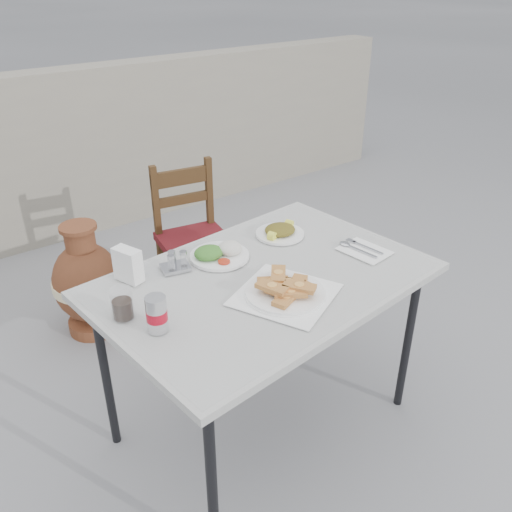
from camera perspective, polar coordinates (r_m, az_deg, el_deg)
ground at (r=2.60m, az=2.88°, el=-16.98°), size 80.00×80.00×0.00m
cafe_table at (r=2.14m, az=0.84°, el=-3.37°), size 1.35×0.98×0.77m
pide_plate at (r=1.98m, az=3.10°, el=-3.36°), size 0.44×0.44×0.07m
salad_rice_plate at (r=2.23m, az=-3.93°, el=0.34°), size 0.25×0.25×0.06m
salad_chopped_plate at (r=2.42m, az=2.54°, el=2.62°), size 0.22×0.22×0.05m
soda_can at (r=1.82m, az=-10.42°, el=-5.99°), size 0.07×0.07×0.13m
cola_glass at (r=1.91m, az=-13.90°, el=-5.04°), size 0.08×0.08×0.11m
napkin_holder at (r=2.11m, az=-13.32°, el=-0.91°), size 0.09×0.12×0.13m
condiment_caddy at (r=2.17m, az=-8.48°, el=-0.75°), size 0.13×0.11×0.08m
cutlery_napkin at (r=2.34m, az=11.01°, el=0.71°), size 0.18×0.22×0.01m
chair at (r=3.15m, az=-6.66°, el=1.99°), size 0.44×0.44×0.86m
terracotta_urn at (r=3.10m, az=-17.31°, el=-2.73°), size 0.37×0.37×0.65m
back_wall at (r=4.24m, az=-19.15°, el=9.99°), size 6.00×0.25×1.20m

